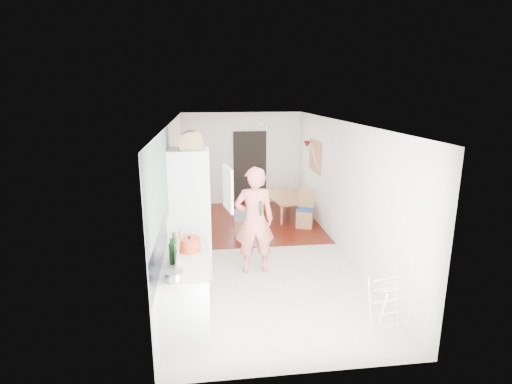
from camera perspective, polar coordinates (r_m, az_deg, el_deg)
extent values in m
cube|color=beige|center=(7.89, 0.54, -8.49)|extent=(3.20, 7.00, 0.01)
cube|color=#5D190D|center=(9.61, -0.96, -4.22)|extent=(3.20, 3.30, 0.01)
cube|color=slate|center=(5.38, -13.46, 0.95)|extent=(0.02, 3.00, 1.30)
cube|color=black|center=(5.06, -13.57, -8.21)|extent=(0.02, 1.90, 0.50)
cube|color=black|center=(10.95, -0.88, 3.47)|extent=(0.90, 0.04, 2.00)
cube|color=white|center=(5.35, -9.97, -15.30)|extent=(0.60, 0.90, 0.86)
cube|color=silver|center=(5.14, -10.19, -10.83)|extent=(0.62, 0.92, 0.06)
cube|color=white|center=(6.01, -9.66, -11.70)|extent=(0.60, 0.60, 0.88)
cube|color=silver|center=(5.83, -9.85, -7.63)|extent=(0.60, 0.60, 0.04)
cube|color=white|center=(6.73, -9.31, -3.01)|extent=(0.66, 0.66, 2.15)
cube|color=white|center=(6.32, -4.03, 0.48)|extent=(0.14, 0.56, 0.70)
cube|color=white|center=(6.60, -6.79, 1.01)|extent=(0.02, 0.52, 0.66)
cube|color=tan|center=(9.58, 8.44, 5.10)|extent=(0.03, 0.90, 0.70)
cube|color=#AC7246|center=(9.58, 8.36, 5.10)|extent=(0.00, 0.94, 0.74)
cone|color=maroon|center=(10.16, 7.28, 6.80)|extent=(0.18, 0.18, 0.16)
imported|color=#E07466|center=(6.70, -0.23, -2.74)|extent=(0.81, 0.54, 2.18)
imported|color=#AC7246|center=(10.02, 4.31, -2.20)|extent=(0.89, 1.34, 0.44)
cube|color=slate|center=(8.53, -1.97, -3.33)|extent=(0.42, 0.42, 0.18)
cylinder|color=red|center=(5.59, -9.47, -7.37)|extent=(0.33, 0.33, 0.18)
cylinder|color=silver|center=(4.81, -11.58, -11.65)|extent=(0.21, 0.21, 0.10)
cylinder|color=#143B15|center=(6.51, 0.69, -2.37)|extent=(0.05, 0.05, 0.24)
cylinder|color=#143B15|center=(5.30, -11.62, -8.00)|extent=(0.09, 0.09, 0.30)
cylinder|color=#143B15|center=(5.18, -11.96, -8.67)|extent=(0.07, 0.07, 0.28)
cylinder|color=silver|center=(5.22, -11.33, -8.92)|extent=(0.09, 0.09, 0.20)
cylinder|color=tan|center=(5.55, -11.21, -7.42)|extent=(0.06, 0.06, 0.22)
cylinder|color=tan|center=(5.58, -10.69, -7.17)|extent=(0.07, 0.07, 0.24)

